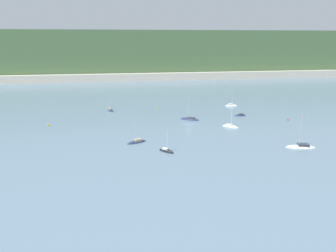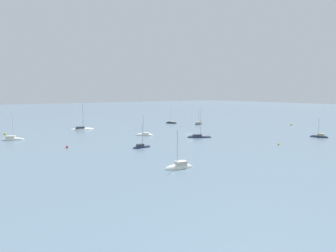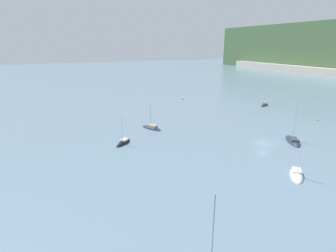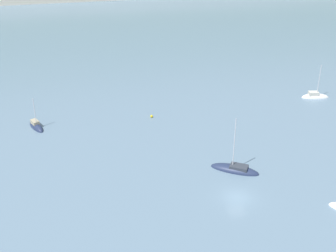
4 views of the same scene
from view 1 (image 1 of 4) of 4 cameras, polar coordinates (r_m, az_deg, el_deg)
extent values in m
plane|color=slate|center=(123.79, 3.60, 0.31)|extent=(600.00, 600.00, 0.00)
cube|color=#4C6B42|center=(289.70, -4.28, 12.48)|extent=(406.85, 67.37, 37.74)
cube|color=beige|center=(254.04, -3.39, 8.52)|extent=(345.82, 6.00, 5.70)
ellipsoid|color=#232D4C|center=(140.37, 12.44, 1.74)|extent=(5.10, 1.90, 1.35)
cube|color=#333842|center=(140.34, 12.61, 2.02)|extent=(1.88, 1.19, 0.62)
cylinder|color=#B2B2B7|center=(139.63, 12.41, 3.00)|extent=(0.14, 0.14, 5.56)
ellipsoid|color=white|center=(105.08, 22.08, -3.48)|extent=(9.18, 4.99, 1.48)
cube|color=#333842|center=(105.07, 22.48, -3.08)|extent=(3.55, 2.78, 0.75)
cylinder|color=#B2B2B7|center=(103.50, 22.13, -0.73)|extent=(0.14, 0.14, 9.66)
ellipsoid|color=#232D4C|center=(148.39, -9.94, 2.58)|extent=(3.52, 5.35, 1.68)
cube|color=tan|center=(148.58, -10.02, 2.94)|extent=(1.75, 2.14, 0.83)
cylinder|color=silver|center=(147.52, -9.96, 3.77)|extent=(0.14, 0.14, 5.47)
ellipsoid|color=white|center=(160.01, 10.96, 3.43)|extent=(5.96, 3.00, 1.80)
cube|color=beige|center=(159.76, 10.82, 3.75)|extent=(2.27, 1.71, 0.85)
cylinder|color=silver|center=(159.34, 11.13, 4.79)|extent=(0.14, 0.14, 6.75)
ellipsoid|color=#232D4C|center=(102.34, -5.51, -2.89)|extent=(6.76, 4.53, 1.34)
cube|color=tan|center=(102.36, -5.26, -2.46)|extent=(2.72, 2.26, 0.73)
cylinder|color=silver|center=(101.18, -5.72, -1.03)|extent=(0.14, 0.14, 6.30)
ellipsoid|color=white|center=(121.96, 10.80, -0.16)|extent=(5.79, 5.78, 1.62)
cube|color=silver|center=(121.98, 10.61, 0.20)|extent=(2.57, 2.57, 0.54)
cylinder|color=silver|center=(120.96, 11.02, 1.49)|extent=(0.14, 0.14, 6.41)
ellipsoid|color=#232D4C|center=(130.79, 3.78, 1.10)|extent=(7.78, 6.15, 1.68)
cube|color=#333842|center=(130.43, 4.04, 1.39)|extent=(3.23, 2.89, 0.54)
cylinder|color=silver|center=(129.87, 3.65, 3.15)|extent=(0.14, 0.14, 8.53)
ellipsoid|color=black|center=(93.81, -0.26, -4.50)|extent=(4.53, 4.87, 1.80)
cube|color=silver|center=(93.81, -0.46, -4.02)|extent=(2.01, 2.09, 0.49)
cylinder|color=silver|center=(92.55, -0.14, -2.50)|extent=(0.14, 0.14, 5.99)
sphere|color=red|center=(137.87, 20.17, 1.05)|extent=(0.59, 0.59, 0.59)
sphere|color=yellow|center=(129.06, -20.10, 0.18)|extent=(0.71, 0.71, 0.71)
sphere|color=yellow|center=(149.36, -1.63, 2.98)|extent=(0.51, 0.51, 0.51)
camera|label=2|loc=(203.38, 15.18, 9.57)|focal=28.00mm
camera|label=3|loc=(101.11, 33.99, 7.04)|focal=28.00mm
camera|label=4|loc=(65.90, -4.38, 22.60)|focal=50.00mm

